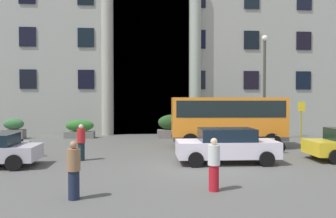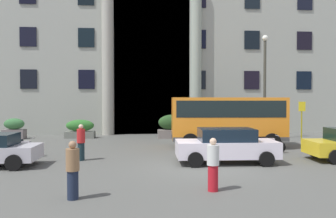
# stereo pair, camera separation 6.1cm
# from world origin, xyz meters

# --- Properties ---
(ground_plane) EXTENTS (80.00, 64.00, 0.12)m
(ground_plane) POSITION_xyz_m (0.00, 0.00, -0.06)
(ground_plane) COLOR #50514C
(office_building_facade) EXTENTS (37.64, 9.70, 19.21)m
(office_building_facade) POSITION_xyz_m (-0.01, 17.47, 9.60)
(office_building_facade) COLOR #999D92
(office_building_facade) RESTS_ON ground_plane
(orange_minibus) EXTENTS (6.37, 2.93, 2.81)m
(orange_minibus) POSITION_xyz_m (2.56, 5.50, 1.67)
(orange_minibus) COLOR orange
(orange_minibus) RESTS_ON ground_plane
(bus_stop_sign) EXTENTS (0.44, 0.08, 2.56)m
(bus_stop_sign) POSITION_xyz_m (7.76, 7.19, 1.59)
(bus_stop_sign) COLOR #9F9614
(bus_stop_sign) RESTS_ON ground_plane
(hedge_planter_west) EXTENTS (2.01, 0.78, 1.64)m
(hedge_planter_west) POSITION_xyz_m (-0.14, 10.10, 0.79)
(hedge_planter_west) COLOR gray
(hedge_planter_west) RESTS_ON ground_plane
(hedge_planter_entrance_left) EXTENTS (1.43, 0.85, 1.65)m
(hedge_planter_entrance_left) POSITION_xyz_m (3.82, 10.62, 0.80)
(hedge_planter_entrance_left) COLOR slate
(hedge_planter_entrance_left) RESTS_ON ground_plane
(hedge_planter_entrance_right) EXTENTS (1.43, 0.80, 1.41)m
(hedge_planter_entrance_right) POSITION_xyz_m (-10.98, 10.56, 0.68)
(hedge_planter_entrance_right) COLOR slate
(hedge_planter_entrance_right) RESTS_ON ground_plane
(hedge_planter_east) EXTENTS (2.01, 0.85, 1.29)m
(hedge_planter_east) POSITION_xyz_m (-6.57, 10.70, 0.62)
(hedge_planter_east) COLOR slate
(hedge_planter_east) RESTS_ON ground_plane
(parked_sedan_far) EXTENTS (4.27, 2.02, 1.47)m
(parked_sedan_far) POSITION_xyz_m (1.31, 0.82, 0.75)
(parked_sedan_far) COLOR silver
(parked_sedan_far) RESTS_ON ground_plane
(motorcycle_far_end) EXTENTS (1.93, 0.55, 0.89)m
(motorcycle_far_end) POSITION_xyz_m (-8.02, 3.15, 0.45)
(motorcycle_far_end) COLOR black
(motorcycle_far_end) RESTS_ON ground_plane
(motorcycle_near_kerb) EXTENTS (2.10, 0.55, 0.89)m
(motorcycle_near_kerb) POSITION_xyz_m (3.87, 3.28, 0.46)
(motorcycle_near_kerb) COLOR black
(motorcycle_near_kerb) RESTS_ON ground_plane
(pedestrian_child_trailing) EXTENTS (0.36, 0.36, 1.58)m
(pedestrian_child_trailing) POSITION_xyz_m (-0.18, -3.47, 0.79)
(pedestrian_child_trailing) COLOR #AE1620
(pedestrian_child_trailing) RESTS_ON ground_plane
(pedestrian_man_crossing) EXTENTS (0.36, 0.36, 1.59)m
(pedestrian_man_crossing) POSITION_xyz_m (-4.15, -3.98, 0.80)
(pedestrian_man_crossing) COLOR #192237
(pedestrian_man_crossing) RESTS_ON ground_plane
(pedestrian_woman_with_bag) EXTENTS (0.36, 0.36, 1.61)m
(pedestrian_woman_with_bag) POSITION_xyz_m (-4.96, 1.90, 0.81)
(pedestrian_woman_with_bag) COLOR #15272D
(pedestrian_woman_with_bag) RESTS_ON ground_plane
(lamppost_plaza_centre) EXTENTS (0.40, 0.40, 6.98)m
(lamppost_plaza_centre) POSITION_xyz_m (5.94, 8.76, 4.10)
(lamppost_plaza_centre) COLOR #3C3C32
(lamppost_plaza_centre) RESTS_ON ground_plane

